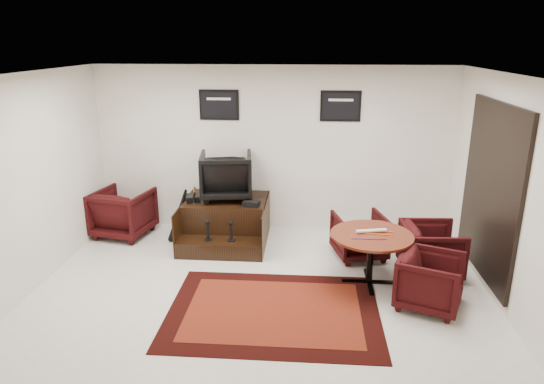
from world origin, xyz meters
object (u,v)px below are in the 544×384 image
Objects in this scene: meeting_table at (371,240)px; shine_podium at (226,222)px; table_chair_window at (432,247)px; table_chair_back at (359,234)px; armchair_side at (123,210)px; table_chair_corner at (430,279)px; shine_chair at (226,173)px.

shine_podium is at bearing 148.95° from meeting_table.
table_chair_window is at bearing -17.50° from shine_podium.
shine_podium is 1.86× the size of table_chair_back.
table_chair_corner is at bearing 168.51° from armchair_side.
shine_chair is at bearing -166.92° from armchair_side.
meeting_table is at bearing 80.02° from table_chair_back.
shine_podium is 2.18m from table_chair_back.
table_chair_window is (0.95, -0.50, 0.03)m from table_chair_back.
shine_podium is 1.83× the size of table_chair_corner.
table_chair_corner reaches higher than shine_podium.
armchair_side is (-1.76, 0.10, 0.12)m from shine_podium.
shine_podium is at bearing -26.59° from table_chair_back.
meeting_table is (3.95, -1.42, 0.19)m from armchair_side.
meeting_table is (2.19, -1.32, 0.31)m from shine_podium.
shine_podium is 3.23m from table_chair_window.
table_chair_window reaches higher than shine_podium.
table_chair_back is (2.12, -0.47, 0.05)m from shine_podium.
armchair_side reaches higher than table_chair_window.
table_chair_window is at bearing 8.12° from table_chair_corner.
shine_chair is at bearing 67.57° from table_chair_window.
meeting_table reaches higher than shine_podium.
meeting_table is at bearing 171.99° from armchair_side.
armchair_side is 1.10× the size of table_chair_window.
armchair_side is 3.93m from table_chair_back.
table_chair_back is 1.59m from table_chair_corner.
armchair_side reaches higher than table_chair_back.
shine_podium is 1.27× the size of meeting_table.
shine_podium is at bearing 78.56° from table_chair_corner.
shine_chair is at bearing 90.00° from shine_podium.
armchair_side is (-1.76, -0.04, -0.67)m from shine_chair.
table_chair_corner is at bearing 163.62° from table_chair_window.
shine_podium is 2.57m from meeting_table.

